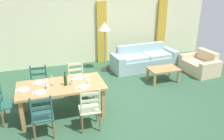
{
  "coord_description": "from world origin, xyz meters",
  "views": [
    {
      "loc": [
        -1.58,
        -4.82,
        2.97
      ],
      "look_at": [
        0.13,
        0.44,
        0.75
      ],
      "focal_mm": 37.36,
      "sensor_mm": 36.0,
      "label": 1
    }
  ],
  "objects": [
    {
      "name": "coffee_cup_secondary",
      "position": [
        -1.51,
        -0.12,
        0.8
      ],
      "size": [
        0.07,
        0.07,
        0.09
      ],
      "primitive_type": "cylinder",
      "color": "beige",
      "rests_on": "dining_table"
    },
    {
      "name": "armchair_upholstered",
      "position": [
        3.44,
        1.14,
        0.25
      ],
      "size": [
        0.89,
        1.22,
        0.72
      ],
      "color": "beige",
      "rests_on": "ground_plane"
    },
    {
      "name": "fork_far_left",
      "position": [
        -1.82,
        0.2,
        0.75
      ],
      "size": [
        0.03,
        0.17,
        0.01
      ],
      "primitive_type": "cube",
      "rotation": [
        0.0,
        0.0,
        0.08
      ],
      "color": "silver",
      "rests_on": "dining_table"
    },
    {
      "name": "candle_tall",
      "position": [
        -1.4,
        -0.03,
        0.82
      ],
      "size": [
        0.05,
        0.05,
        0.24
      ],
      "color": "#998C66",
      "rests_on": "dining_table"
    },
    {
      "name": "dining_chair_far_left",
      "position": [
        -1.68,
        0.68,
        0.48
      ],
      "size": [
        0.44,
        0.43,
        0.96
      ],
      "color": "#24594A",
      "rests_on": "ground_plane"
    },
    {
      "name": "wine_glass_far_right",
      "position": [
        -0.63,
        0.08,
        0.86
      ],
      "size": [
        0.06,
        0.06,
        0.16
      ],
      "color": "white",
      "rests_on": "dining_table"
    },
    {
      "name": "fork_near_right",
      "position": [
        -0.92,
        -0.3,
        0.75
      ],
      "size": [
        0.03,
        0.17,
        0.01
      ],
      "primitive_type": "cube",
      "rotation": [
        0.0,
        0.0,
        -0.06
      ],
      "color": "silver",
      "rests_on": "dining_table"
    },
    {
      "name": "coffee_cup_primary",
      "position": [
        -0.95,
        -0.01,
        0.8
      ],
      "size": [
        0.07,
        0.07,
        0.09
      ],
      "primitive_type": "cylinder",
      "color": "beige",
      "rests_on": "dining_table"
    },
    {
      "name": "wine_glass_far_left",
      "position": [
        -1.51,
        0.08,
        0.86
      ],
      "size": [
        0.06,
        0.06,
        0.16
      ],
      "color": "white",
      "rests_on": "dining_table"
    },
    {
      "name": "dinner_plate_near_right",
      "position": [
        -0.77,
        -0.3,
        0.76
      ],
      "size": [
        0.24,
        0.24,
        0.02
      ],
      "primitive_type": "cylinder",
      "color": "white",
      "rests_on": "dining_table"
    },
    {
      "name": "fork_near_left",
      "position": [
        -1.82,
        -0.3,
        0.75
      ],
      "size": [
        0.03,
        0.17,
        0.01
      ],
      "primitive_type": "cube",
      "rotation": [
        0.0,
        0.0,
        -0.09
      ],
      "color": "silver",
      "rests_on": "dining_table"
    },
    {
      "name": "wall_far",
      "position": [
        0.0,
        3.3,
        1.35
      ],
      "size": [
        9.6,
        0.16,
        2.7
      ],
      "primitive_type": "cube",
      "color": "beige",
      "rests_on": "ground_plane"
    },
    {
      "name": "fork_far_right",
      "position": [
        -0.92,
        0.2,
        0.75
      ],
      "size": [
        0.03,
        0.17,
        0.01
      ],
      "primitive_type": "cube",
      "rotation": [
        0.0,
        0.0,
        -0.08
      ],
      "color": "silver",
      "rests_on": "dining_table"
    },
    {
      "name": "dining_chair_near_right",
      "position": [
        -0.75,
        -0.8,
        0.48
      ],
      "size": [
        0.45,
        0.43,
        0.96
      ],
      "color": "beige",
      "rests_on": "ground_plane"
    },
    {
      "name": "curtain_panel_right",
      "position": [
        3.02,
        3.16,
        1.1
      ],
      "size": [
        0.35,
        0.08,
        2.2
      ],
      "primitive_type": "cube",
      "color": "gold",
      "rests_on": "ground_plane"
    },
    {
      "name": "ground_plane",
      "position": [
        0.0,
        0.0,
        -0.01
      ],
      "size": [
        9.6,
        9.6,
        0.02
      ],
      "primitive_type": "cube",
      "color": "#2F543B"
    },
    {
      "name": "couch",
      "position": [
        1.82,
        2.1,
        0.29
      ],
      "size": [
        2.33,
        0.97,
        0.8
      ],
      "color": "#93B0B1",
      "rests_on": "ground_plane"
    },
    {
      "name": "dinner_plate_head_west",
      "position": [
        -2.0,
        -0.05,
        0.76
      ],
      "size": [
        0.24,
        0.24,
        0.02
      ],
      "primitive_type": "cylinder",
      "color": "white",
      "rests_on": "dining_table"
    },
    {
      "name": "standing_lamp",
      "position": [
        0.47,
        2.28,
        1.41
      ],
      "size": [
        0.4,
        0.4,
        1.64
      ],
      "color": "#332D28",
      "rests_on": "ground_plane"
    },
    {
      "name": "dining_chair_head_west",
      "position": [
        -2.36,
        -0.01,
        0.48
      ],
      "size": [
        0.4,
        0.42,
        0.96
      ],
      "color": "#24594C",
      "rests_on": "ground_plane"
    },
    {
      "name": "dinner_plate_far_left",
      "position": [
        -1.67,
        0.2,
        0.76
      ],
      "size": [
        0.24,
        0.24,
        0.02
      ],
      "primitive_type": "cylinder",
      "color": "white",
      "rests_on": "dining_table"
    },
    {
      "name": "wine_glass_near_left",
      "position": [
        -1.51,
        -0.17,
        0.86
      ],
      "size": [
        0.06,
        0.06,
        0.16
      ],
      "color": "white",
      "rests_on": "dining_table"
    },
    {
      "name": "wine_bottle",
      "position": [
        -1.12,
        -0.1,
        0.87
      ],
      "size": [
        0.07,
        0.07,
        0.32
      ],
      "color": "#143819",
      "rests_on": "dining_table"
    },
    {
      "name": "dining_chair_near_left",
      "position": [
        -1.67,
        -0.78,
        0.48
      ],
      "size": [
        0.42,
        0.4,
        0.96
      ],
      "color": "#26534C",
      "rests_on": "ground_plane"
    },
    {
      "name": "dinner_plate_near_left",
      "position": [
        -1.67,
        -0.3,
        0.76
      ],
      "size": [
        0.24,
        0.24,
        0.02
      ],
      "primitive_type": "cylinder",
      "color": "white",
      "rests_on": "dining_table"
    },
    {
      "name": "candle_short",
      "position": [
        -1.02,
        -0.09,
        0.79
      ],
      "size": [
        0.05,
        0.05,
        0.14
      ],
      "color": "#998C66",
      "rests_on": "dining_table"
    },
    {
      "name": "curtain_panel_left",
      "position": [
        0.62,
        3.16,
        1.1
      ],
      "size": [
        0.35,
        0.08,
        2.2
      ],
      "primitive_type": "cube",
      "color": "gold",
      "rests_on": "ground_plane"
    },
    {
      "name": "fork_head_west",
      "position": [
        -2.15,
        -0.05,
        0.75
      ],
      "size": [
        0.02,
        0.17,
        0.01
      ],
      "primitive_type": "cube",
      "rotation": [
        0.0,
        0.0,
        -0.0
      ],
      "color": "silver",
      "rests_on": "dining_table"
    },
    {
      "name": "dining_table",
      "position": [
        -1.22,
        -0.05,
        0.66
      ],
      "size": [
        1.9,
        0.96,
        0.75
      ],
      "color": "#B4804B",
      "rests_on": "ground_plane"
    },
    {
      "name": "coffee_table",
      "position": [
        1.9,
        0.88,
        0.36
      ],
      "size": [
        0.9,
        0.56,
        0.42
      ],
      "color": "#B4804B",
      "rests_on": "ground_plane"
    },
    {
      "name": "wine_glass_near_right",
      "position": [
        -0.62,
        -0.18,
        0.86
      ],
      "size": [
        0.06,
        0.06,
        0.16
      ],
      "color": "white",
      "rests_on": "dining_table"
    },
    {
      "name": "dining_chair_far_right",
      "position": [
        -0.75,
        0.68,
        0.48
      ],
      "size": [
        0.44,
        0.42,
        0.96
      ],
      "color": "beige",
      "rests_on": "ground_plane"
    },
    {
      "name": "dinner_plate_far_right",
      "position": [
        -0.77,
        0.2,
        0.76
      ],
      "size": [
        0.24,
        0.24,
        0.02
      ],
      "primitive_type": "cylinder",
      "color": "white",
      "rests_on": "dining_table"
    }
  ]
}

